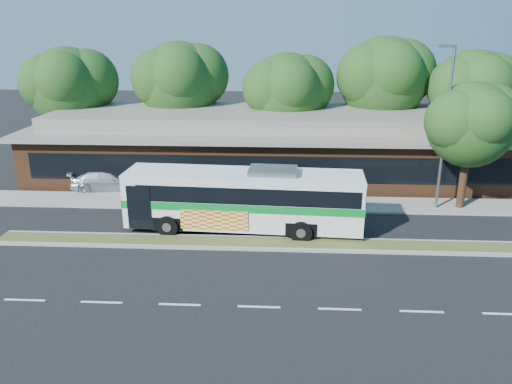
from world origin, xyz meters
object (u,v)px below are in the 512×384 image
(lamp_post, at_px, (445,125))
(sedan, at_px, (109,180))
(sidewalk_tree, at_px, (476,123))
(transit_bus, at_px, (245,196))

(lamp_post, relative_size, sedan, 1.92)
(sedan, bearing_deg, sidewalk_tree, -100.54)
(sedan, bearing_deg, transit_bus, -128.45)
(transit_bus, relative_size, sedan, 2.55)
(lamp_post, distance_m, sidewalk_tree, 1.80)
(lamp_post, xyz_separation_m, transit_bus, (-10.65, -3.60, -3.04))
(sedan, distance_m, sidewalk_tree, 22.10)
(lamp_post, xyz_separation_m, sidewalk_tree, (1.77, 0.31, 0.08))
(lamp_post, bearing_deg, sidewalk_tree, 9.99)
(transit_bus, distance_m, sidewalk_tree, 13.40)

